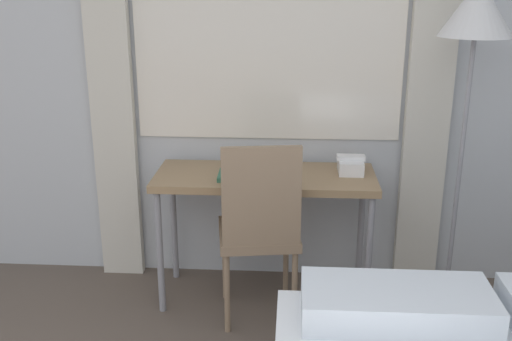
{
  "coord_description": "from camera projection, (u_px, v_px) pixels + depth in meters",
  "views": [
    {
      "loc": [
        0.43,
        -0.22,
        1.73
      ],
      "look_at": [
        0.26,
        2.38,
        0.88
      ],
      "focal_mm": 42.0,
      "sensor_mm": 36.0,
      "label": 1
    }
  ],
  "objects": [
    {
      "name": "wall_back_with_window",
      "position": [
        223.0,
        47.0,
        3.29
      ],
      "size": [
        5.77,
        0.13,
        2.7
      ],
      "color": "silver",
      "rests_on": "ground_plane"
    },
    {
      "name": "desk",
      "position": [
        265.0,
        187.0,
        3.19
      ],
      "size": [
        1.17,
        0.46,
        0.73
      ],
      "color": "#937551",
      "rests_on": "ground_plane"
    },
    {
      "name": "desk_chair",
      "position": [
        259.0,
        224.0,
        2.99
      ],
      "size": [
        0.45,
        0.45,
        0.98
      ],
      "rotation": [
        0.0,
        0.0,
        0.14
      ],
      "color": "#8C7259",
      "rests_on": "ground_plane"
    },
    {
      "name": "standing_lamp",
      "position": [
        475.0,
        31.0,
        2.8
      ],
      "size": [
        0.35,
        0.35,
        1.72
      ],
      "color": "#4C4C51",
      "rests_on": "ground_plane"
    },
    {
      "name": "telephone",
      "position": [
        350.0,
        165.0,
        3.19
      ],
      "size": [
        0.15,
        0.18,
        0.1
      ],
      "color": "white",
      "rests_on": "desk"
    },
    {
      "name": "book",
      "position": [
        245.0,
        175.0,
        3.11
      ],
      "size": [
        0.28,
        0.19,
        0.02
      ],
      "rotation": [
        0.0,
        0.0,
        0.03
      ],
      "color": "#33664C",
      "rests_on": "desk"
    }
  ]
}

